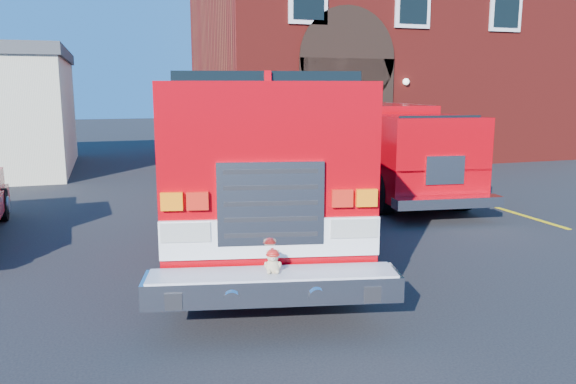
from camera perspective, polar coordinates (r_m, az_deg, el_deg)
name	(u,v)px	position (r m, az deg, el deg)	size (l,w,h in m)	color
ground	(268,250)	(10.43, -2.04, -5.91)	(100.00, 100.00, 0.00)	black
parking_stripe_near	(521,215)	(14.37, 22.55, -2.14)	(0.12, 3.00, 0.01)	yellow
parking_stripe_mid	(448,193)	(16.71, 15.93, -0.08)	(0.12, 3.00, 0.01)	yellow
parking_stripe_far	(397,177)	(19.24, 10.98, 1.47)	(0.12, 3.00, 0.01)	yellow
fire_station	(374,60)	(26.39, 8.70, 13.16)	(15.20, 10.20, 8.45)	maroon
fire_engine	(255,152)	(11.59, -3.38, 4.05)	(5.00, 10.70, 3.18)	black
secondary_truck	(386,146)	(16.17, 9.96, 4.67)	(3.34, 7.91, 2.49)	black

